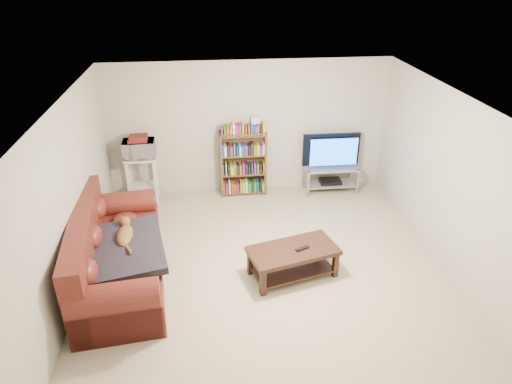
{
  "coord_description": "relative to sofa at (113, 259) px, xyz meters",
  "views": [
    {
      "loc": [
        -0.73,
        -5.22,
        3.94
      ],
      "look_at": [
        -0.1,
        0.4,
        1.0
      ],
      "focal_mm": 32.0,
      "sensor_mm": 36.0,
      "label": 1
    }
  ],
  "objects": [
    {
      "name": "floor",
      "position": [
        2.07,
        0.07,
        -0.36
      ],
      "size": [
        5.0,
        5.0,
        0.0
      ],
      "primitive_type": "plane",
      "color": "#C5B493",
      "rests_on": "ground"
    },
    {
      "name": "ceiling",
      "position": [
        2.07,
        0.07,
        2.04
      ],
      "size": [
        5.0,
        5.0,
        0.0
      ],
      "primitive_type": "plane",
      "rotation": [
        3.14,
        0.0,
        0.0
      ],
      "color": "white",
      "rests_on": "ground"
    },
    {
      "name": "wall_back",
      "position": [
        2.07,
        2.57,
        0.84
      ],
      "size": [
        5.0,
        0.0,
        5.0
      ],
      "primitive_type": "plane",
      "rotation": [
        1.57,
        0.0,
        0.0
      ],
      "color": "beige",
      "rests_on": "ground"
    },
    {
      "name": "wall_front",
      "position": [
        2.07,
        -2.43,
        0.84
      ],
      "size": [
        5.0,
        0.0,
        5.0
      ],
      "primitive_type": "plane",
      "rotation": [
        -1.57,
        0.0,
        0.0
      ],
      "color": "beige",
      "rests_on": "ground"
    },
    {
      "name": "wall_left",
      "position": [
        -0.43,
        0.07,
        0.84
      ],
      "size": [
        0.0,
        5.0,
        5.0
      ],
      "primitive_type": "plane",
      "rotation": [
        1.57,
        0.0,
        1.57
      ],
      "color": "beige",
      "rests_on": "ground"
    },
    {
      "name": "wall_right",
      "position": [
        4.57,
        0.07,
        0.84
      ],
      "size": [
        0.0,
        5.0,
        5.0
      ],
      "primitive_type": "plane",
      "rotation": [
        1.57,
        0.0,
        -1.57
      ],
      "color": "beige",
      "rests_on": "ground"
    },
    {
      "name": "sofa",
      "position": [
        0.0,
        0.0,
        0.0
      ],
      "size": [
        1.32,
        2.55,
        1.05
      ],
      "rotation": [
        0.0,
        0.0,
        0.11
      ],
      "color": "#5C1F17",
      "rests_on": "floor"
    },
    {
      "name": "blanket",
      "position": [
        0.21,
        -0.14,
        0.24
      ],
      "size": [
        1.17,
        1.39,
        0.2
      ],
      "primitive_type": "cube",
      "rotation": [
        0.05,
        -0.04,
        0.19
      ],
      "color": "#242029",
      "rests_on": "sofa"
    },
    {
      "name": "cat",
      "position": [
        0.19,
        0.08,
        0.3
      ],
      "size": [
        0.34,
        0.69,
        0.2
      ],
      "primitive_type": null,
      "rotation": [
        0.0,
        0.0,
        0.11
      ],
      "color": "brown",
      "rests_on": "sofa"
    },
    {
      "name": "coffee_table",
      "position": [
        2.41,
        -0.15,
        -0.06
      ],
      "size": [
        1.3,
        0.88,
        0.43
      ],
      "rotation": [
        0.0,
        0.0,
        0.26
      ],
      "color": "black",
      "rests_on": "floor"
    },
    {
      "name": "remote",
      "position": [
        2.53,
        -0.17,
        0.09
      ],
      "size": [
        0.2,
        0.13,
        0.02
      ],
      "primitive_type": "cube",
      "rotation": [
        0.0,
        0.0,
        0.41
      ],
      "color": "black",
      "rests_on": "coffee_table"
    },
    {
      "name": "tv_stand",
      "position": [
        3.57,
        2.3,
        -0.03
      ],
      "size": [
        0.98,
        0.45,
        0.49
      ],
      "rotation": [
        0.0,
        0.0,
        -0.0
      ],
      "color": "#999EA3",
      "rests_on": "floor"
    },
    {
      "name": "television",
      "position": [
        3.57,
        2.3,
        0.43
      ],
      "size": [
        1.05,
        0.14,
        0.61
      ],
      "primitive_type": "imported",
      "rotation": [
        0.0,
        0.0,
        3.14
      ],
      "color": "black",
      "rests_on": "tv_stand"
    },
    {
      "name": "dvd_player",
      "position": [
        3.57,
        2.3,
        -0.17
      ],
      "size": [
        0.39,
        0.28,
        0.06
      ],
      "primitive_type": "cube",
      "rotation": [
        0.0,
        0.0,
        -0.0
      ],
      "color": "black",
      "rests_on": "tv_stand"
    },
    {
      "name": "bookshelf",
      "position": [
        1.95,
        2.37,
        0.26
      ],
      "size": [
        0.84,
        0.27,
        1.2
      ],
      "rotation": [
        0.0,
        0.0,
        0.01
      ],
      "color": "#52371C",
      "rests_on": "floor"
    },
    {
      "name": "shelf_clutter",
      "position": [
        2.05,
        2.39,
        0.95
      ],
      "size": [
        0.61,
        0.19,
        0.28
      ],
      "rotation": [
        0.0,
        0.0,
        0.01
      ],
      "color": "silver",
      "rests_on": "bookshelf"
    },
    {
      "name": "microwave_stand",
      "position": [
        0.17,
        2.26,
        0.2
      ],
      "size": [
        0.56,
        0.41,
        0.86
      ],
      "rotation": [
        0.0,
        0.0,
        0.04
      ],
      "color": "silver",
      "rests_on": "floor"
    },
    {
      "name": "microwave",
      "position": [
        0.17,
        2.26,
        0.65
      ],
      "size": [
        0.55,
        0.38,
        0.29
      ],
      "primitive_type": "imported",
      "rotation": [
        0.0,
        0.0,
        0.04
      ],
      "color": "silver",
      "rests_on": "microwave_stand"
    },
    {
      "name": "game_boxes",
      "position": [
        0.17,
        2.26,
        0.83
      ],
      "size": [
        0.32,
        0.29,
        0.05
      ],
      "primitive_type": "cube",
      "rotation": [
        0.0,
        0.0,
        0.04
      ],
      "color": "maroon",
      "rests_on": "microwave"
    }
  ]
}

